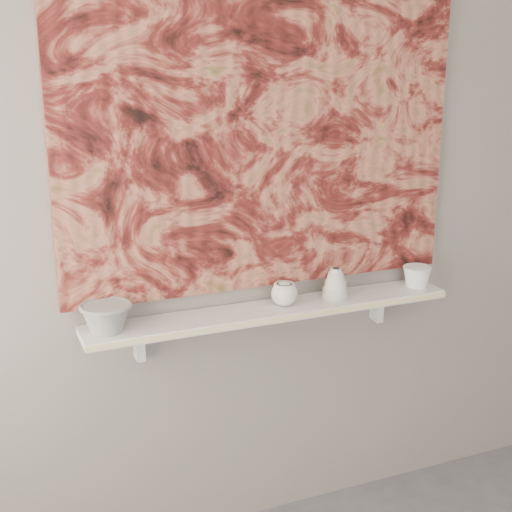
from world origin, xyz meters
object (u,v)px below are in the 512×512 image
shelf (273,311)px  painting (265,138)px  bowl_grey (106,317)px  cup_cream (284,294)px  bowl_white (417,276)px  bell_vessel (335,283)px

shelf → painting: bearing=90.0°
bowl_grey → cup_cream: (0.66, 0.00, -0.01)m
bowl_grey → cup_cream: bowl_grey is taller
bowl_white → painting: bearing=172.7°
shelf → bowl_white: size_ratio=12.21×
bell_vessel → bowl_white: size_ratio=1.03×
cup_cream → bowl_grey: bearing=180.0°
bowl_grey → shelf: bearing=0.0°
shelf → cup_cream: size_ratio=14.29×
bowl_grey → cup_cream: size_ratio=1.78×
bell_vessel → bowl_white: bell_vessel is taller
bowl_grey → bell_vessel: 0.87m
shelf → cup_cream: cup_cream is taller
shelf → painting: 0.63m
bowl_white → shelf: bearing=180.0°
painting → bell_vessel: bearing=-17.3°
shelf → cup_cream: (0.05, 0.00, 0.06)m
bowl_grey → bowl_white: size_ratio=1.52×
bowl_grey → cup_cream: bearing=0.0°
shelf → bell_vessel: 0.27m
cup_cream → shelf: bearing=180.0°
bell_vessel → cup_cream: bearing=180.0°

